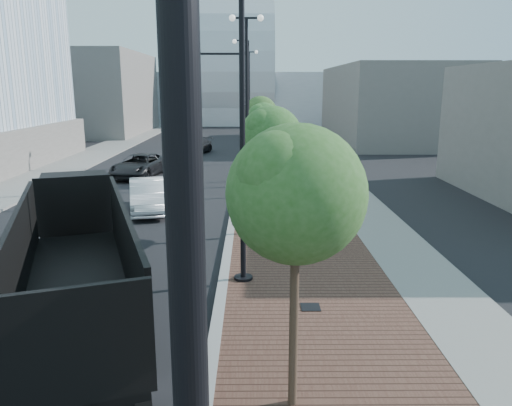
{
  "coord_description": "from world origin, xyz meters",
  "views": [
    {
      "loc": [
        0.87,
        -3.93,
        5.74
      ],
      "look_at": [
        1.0,
        12.0,
        2.0
      ],
      "focal_mm": 34.54,
      "sensor_mm": 36.0,
      "label": 1
    }
  ],
  "objects_px": {
    "dump_truck": "(77,241)",
    "dark_car_mid": "(140,166)",
    "pedestrian": "(322,175)",
    "white_sedan": "(148,196)"
  },
  "relations": [
    {
      "from": "dump_truck",
      "to": "dark_car_mid",
      "type": "height_order",
      "value": "dump_truck"
    },
    {
      "from": "dump_truck",
      "to": "dark_car_mid",
      "type": "relative_size",
      "value": 2.49
    },
    {
      "from": "dump_truck",
      "to": "pedestrian",
      "type": "relative_size",
      "value": 6.8
    },
    {
      "from": "white_sedan",
      "to": "dark_car_mid",
      "type": "bearing_deg",
      "value": 91.22
    },
    {
      "from": "dump_truck",
      "to": "pedestrian",
      "type": "bearing_deg",
      "value": 35.91
    },
    {
      "from": "dump_truck",
      "to": "dark_car_mid",
      "type": "xyz_separation_m",
      "value": [
        -2.2,
        18.15,
        -0.57
      ]
    },
    {
      "from": "white_sedan",
      "to": "pedestrian",
      "type": "distance_m",
      "value": 9.85
    },
    {
      "from": "dump_truck",
      "to": "pedestrian",
      "type": "height_order",
      "value": "dump_truck"
    },
    {
      "from": "dark_car_mid",
      "to": "pedestrian",
      "type": "relative_size",
      "value": 2.73
    },
    {
      "from": "dump_truck",
      "to": "white_sedan",
      "type": "relative_size",
      "value": 2.88
    }
  ]
}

